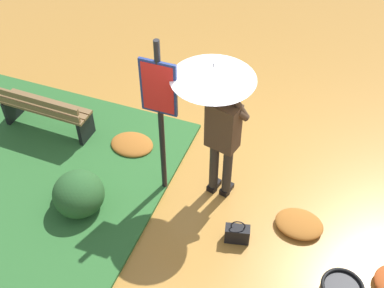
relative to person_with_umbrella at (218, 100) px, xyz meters
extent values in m
plane|color=#B27A33|center=(-0.19, -0.29, -1.55)|extent=(18.00, 18.00, 0.00)
cylinder|color=#2D2823|center=(-0.17, -0.01, -1.12)|extent=(0.12, 0.12, 0.86)
cylinder|color=#2D2823|center=(0.01, -0.01, -1.12)|extent=(0.12, 0.12, 0.86)
cube|color=black|center=(-0.17, -0.05, -1.51)|extent=(0.16, 0.24, 0.08)
cube|color=black|center=(0.01, -0.05, -1.51)|extent=(0.16, 0.24, 0.08)
cube|color=#473323|center=(-0.08, -0.01, -0.37)|extent=(0.42, 0.32, 0.64)
sphere|color=tan|center=(-0.08, -0.01, 0.09)|extent=(0.20, 0.20, 0.20)
ellipsoid|color=black|center=(-0.08, -0.01, 0.12)|extent=(0.20, 0.20, 0.15)
cylinder|color=#473323|center=(-0.29, -0.04, -0.16)|extent=(0.18, 0.13, 0.18)
cylinder|color=#473323|center=(-0.25, -0.05, -0.07)|extent=(0.24, 0.11, 0.33)
cube|color=black|center=(-0.17, -0.03, 0.07)|extent=(0.07, 0.03, 0.14)
cylinder|color=#473323|center=(0.08, -0.01, -0.13)|extent=(0.11, 0.10, 0.09)
cylinder|color=#473323|center=(0.07, 0.00, -0.04)|extent=(0.10, 0.09, 0.23)
cylinder|color=#A5A5AD|center=(0.06, 0.01, 0.27)|extent=(0.02, 0.02, 0.41)
cone|color=silver|center=(0.06, 0.01, 0.37)|extent=(0.96, 0.96, 0.16)
sphere|color=#A5A5AD|center=(0.06, 0.01, 0.48)|extent=(0.02, 0.02, 0.02)
cylinder|color=black|center=(0.63, 0.19, -0.40)|extent=(0.07, 0.07, 2.30)
cube|color=navy|center=(0.63, 0.21, 0.15)|extent=(0.44, 0.04, 0.70)
cube|color=red|center=(0.63, 0.23, 0.15)|extent=(0.38, 0.01, 0.64)
cube|color=black|center=(-0.53, 0.66, -1.43)|extent=(0.32, 0.21, 0.24)
torus|color=black|center=(-0.53, 0.66, -1.27)|extent=(0.18, 0.06, 0.18)
cube|color=black|center=(2.07, -0.26, -1.33)|extent=(0.07, 0.36, 0.44)
cube|color=black|center=(3.35, -0.26, -1.33)|extent=(0.07, 0.36, 0.44)
cube|color=brown|center=(2.71, -0.38, -1.09)|extent=(1.40, 0.13, 0.04)
cube|color=brown|center=(2.71, -0.26, -1.09)|extent=(1.40, 0.13, 0.04)
cube|color=brown|center=(2.71, -0.14, -1.09)|extent=(1.40, 0.13, 0.04)
cube|color=brown|center=(2.71, -0.09, -0.99)|extent=(1.40, 0.07, 0.10)
cube|color=brown|center=(2.71, -0.09, -0.85)|extent=(1.40, 0.07, 0.10)
torus|color=black|center=(-1.75, 1.38, -0.74)|extent=(0.42, 0.42, 0.04)
ellipsoid|color=#285628|center=(1.49, 0.91, -1.26)|extent=(0.65, 0.65, 0.59)
ellipsoid|color=#1E421E|center=(1.69, 0.81, -1.36)|extent=(0.39, 0.39, 0.39)
ellipsoid|color=#A86023|center=(1.38, -0.35, -1.48)|extent=(0.64, 0.51, 0.14)
ellipsoid|color=#A86023|center=(-1.20, 0.20, -1.49)|extent=(0.60, 0.48, 0.13)
camera|label=1|loc=(-1.24, 4.07, 3.40)|focal=45.02mm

